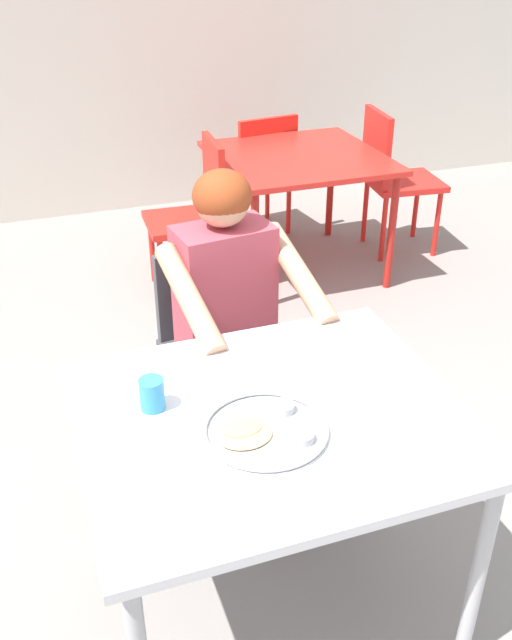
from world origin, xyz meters
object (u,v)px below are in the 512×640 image
object	(u,v)px
chair_red_far	(261,165)
table_background_red	(298,168)
chair_red_right	(392,172)
chair_red_left	(197,208)
chair_foreground	(214,334)
thali_tray	(265,429)
table_foreground	(271,436)
diner_foreground	(235,307)
drinking_cup	(152,393)

from	to	relation	value
chair_red_far	table_background_red	bearing A→B (deg)	-88.11
table_background_red	chair_red_right	distance (m)	0.67
chair_red_right	chair_red_left	bearing A→B (deg)	-174.89
chair_foreground	thali_tray	bearing A→B (deg)	-98.17
table_foreground	chair_red_left	bearing A→B (deg)	80.12
table_background_red	chair_red_right	xyz separation A→B (m)	(0.66, 0.07, -0.12)
table_foreground	chair_red_left	xyz separation A→B (m)	(0.38, 2.19, -0.17)
table_foreground	chair_red_far	xyz separation A→B (m)	(0.99, 2.83, -0.18)
diner_foreground	chair_red_right	bearing A→B (deg)	46.58
chair_foreground	chair_red_left	bearing A→B (deg)	77.64
thali_tray	chair_red_right	distance (m)	2.94
diner_foreground	table_background_red	distance (m)	1.81
diner_foreground	chair_red_right	world-z (taller)	diner_foreground
table_background_red	chair_red_far	bearing A→B (deg)	91.89
table_background_red	chair_red_far	distance (m)	0.61
drinking_cup	table_background_red	size ratio (longest dim) A/B	0.10
thali_tray	table_foreground	bearing A→B (deg)	59.65
drinking_cup	chair_red_right	world-z (taller)	chair_red_right
diner_foreground	chair_red_right	distance (m)	2.26
chair_foreground	table_background_red	distance (m)	1.65
table_background_red	thali_tray	bearing A→B (deg)	-114.41
table_background_red	chair_red_left	bearing A→B (deg)	-175.47
thali_tray	chair_red_right	xyz separation A→B (m)	(1.71, 2.38, -0.24)
chair_red_left	chair_red_far	xyz separation A→B (m)	(0.61, 0.64, -0.01)
chair_red_left	table_foreground	bearing A→B (deg)	-99.88
chair_foreground	chair_red_left	world-z (taller)	chair_red_left
chair_foreground	chair_red_far	bearing A→B (deg)	65.33
thali_tray	table_background_red	distance (m)	2.54
drinking_cup	chair_red_left	size ratio (longest dim) A/B	0.11
thali_tray	chair_red_left	distance (m)	2.32
thali_tray	chair_red_far	world-z (taller)	chair_red_far
chair_foreground	diner_foreground	world-z (taller)	diner_foreground
drinking_cup	table_foreground	bearing A→B (deg)	-24.14
diner_foreground	chair_red_right	xyz separation A→B (m)	(1.55, 1.64, -0.19)
chair_red_left	table_background_red	bearing A→B (deg)	4.53
chair_foreground	diner_foreground	xyz separation A→B (m)	(0.02, -0.21, 0.23)
chair_red_right	chair_foreground	bearing A→B (deg)	-137.80
table_foreground	diner_foreground	xyz separation A→B (m)	(0.12, 0.67, 0.04)
chair_red_right	drinking_cup	bearing A→B (deg)	-132.07
chair_foreground	chair_red_right	xyz separation A→B (m)	(1.57, 1.42, 0.04)
chair_red_left	chair_red_right	size ratio (longest dim) A/B	0.96
table_background_red	chair_red_left	world-z (taller)	chair_red_left
chair_red_left	diner_foreground	bearing A→B (deg)	-99.90
table_foreground	thali_tray	xyz separation A→B (m)	(-0.04, -0.07, 0.09)
diner_foreground	chair_red_left	world-z (taller)	diner_foreground
chair_foreground	chair_red_far	size ratio (longest dim) A/B	1.00
table_background_red	chair_red_right	world-z (taller)	chair_red_right
drinking_cup	diner_foreground	distance (m)	0.68
drinking_cup	chair_foreground	size ratio (longest dim) A/B	0.12
diner_foreground	chair_red_far	bearing A→B (deg)	68.00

